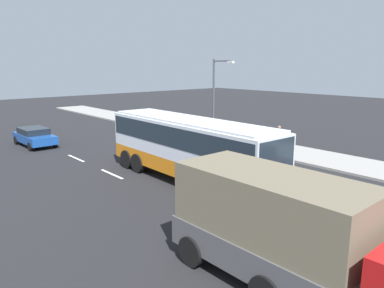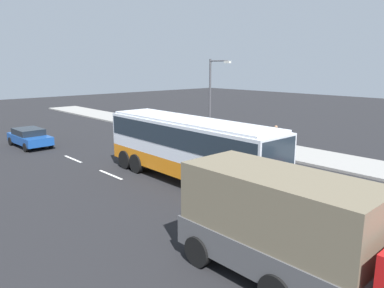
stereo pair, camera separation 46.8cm
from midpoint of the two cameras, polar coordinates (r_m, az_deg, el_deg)
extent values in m
plane|color=black|center=(18.64, 4.89, -6.90)|extent=(120.00, 120.00, 0.00)
cube|color=gray|center=(25.80, 19.31, -1.99)|extent=(80.00, 4.00, 0.15)
cube|color=white|center=(31.50, -21.93, 0.15)|extent=(2.40, 0.16, 0.01)
cube|color=white|center=(25.58, -17.06, -2.12)|extent=(2.40, 0.16, 0.01)
cube|color=white|center=(21.39, -11.73, -4.59)|extent=(2.40, 0.16, 0.01)
cube|color=white|center=(15.65, 2.15, -10.66)|extent=(2.40, 0.16, 0.01)
cube|color=white|center=(12.22, 25.35, -18.85)|extent=(2.40, 0.16, 0.01)
cube|color=orange|center=(19.41, 0.24, -3.12)|extent=(11.24, 2.66, 0.81)
cube|color=silver|center=(19.10, 0.24, 0.76)|extent=(11.24, 2.66, 1.87)
cube|color=#1E2833|center=(19.05, 0.24, 1.56)|extent=(11.02, 2.69, 1.03)
cube|color=#1E2833|center=(15.38, 13.76, -2.03)|extent=(0.16, 2.28, 1.50)
cube|color=silver|center=(18.93, 0.24, 3.72)|extent=(10.79, 2.50, 0.12)
cylinder|color=black|center=(17.70, 11.70, -6.28)|extent=(1.10, 0.32, 1.10)
cylinder|color=black|center=(15.98, 6.35, -8.12)|extent=(1.10, 0.32, 1.10)
cylinder|color=black|center=(22.65, -2.72, -1.97)|extent=(1.10, 0.32, 1.10)
cylinder|color=black|center=(21.34, -7.80, -2.96)|extent=(1.10, 0.32, 1.10)
cylinder|color=black|center=(23.59, -4.49, -1.43)|extent=(1.10, 0.32, 1.10)
cylinder|color=black|center=(22.33, -9.46, -2.33)|extent=(1.10, 0.32, 1.10)
cube|color=#4C4C4F|center=(11.15, 13.04, -15.62)|extent=(5.80, 2.50, 0.90)
cube|color=#6B604C|center=(10.60, 13.39, -9.19)|extent=(5.57, 2.40, 1.78)
cylinder|color=black|center=(11.88, 19.84, -16.69)|extent=(0.96, 0.29, 0.96)
cylinder|color=black|center=(13.26, 8.83, -12.91)|extent=(0.96, 0.29, 0.96)
cylinder|color=black|center=(11.73, 1.13, -16.30)|extent=(0.96, 0.29, 0.96)
cube|color=#194799|center=(30.47, -22.82, 0.88)|extent=(4.41, 1.99, 0.60)
cube|color=black|center=(30.54, -23.01, 1.90)|extent=(2.44, 1.79, 0.46)
cylinder|color=black|center=(29.43, -20.10, 0.12)|extent=(0.64, 0.22, 0.64)
cylinder|color=black|center=(28.82, -23.40, -0.38)|extent=(0.64, 0.22, 0.64)
cylinder|color=black|center=(32.24, -22.21, 0.95)|extent=(0.64, 0.22, 0.64)
cylinder|color=black|center=(31.68, -25.25, 0.51)|extent=(0.64, 0.22, 0.64)
cylinder|color=brown|center=(27.13, 13.77, 0.09)|extent=(0.14, 0.14, 0.84)
cylinder|color=brown|center=(27.29, 13.77, 0.16)|extent=(0.14, 0.14, 0.84)
cylinder|color=#338C4C|center=(27.07, 13.85, 1.64)|extent=(0.32, 0.32, 0.63)
sphere|color=#9E7051|center=(27.00, 13.90, 2.53)|extent=(0.23, 0.23, 0.23)
cylinder|color=#47474C|center=(28.82, 3.82, 6.69)|extent=(0.16, 0.16, 6.39)
cylinder|color=#47474C|center=(28.08, 5.20, 12.74)|extent=(1.75, 0.10, 0.10)
cube|color=silver|center=(27.48, 6.55, 12.52)|extent=(0.50, 0.24, 0.16)
camera|label=1|loc=(0.23, 90.72, -0.16)|focal=34.35mm
camera|label=2|loc=(0.23, -89.28, 0.16)|focal=34.35mm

